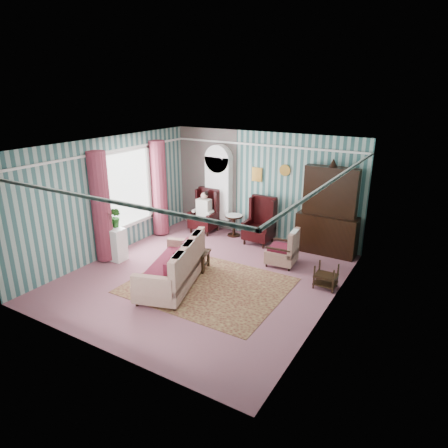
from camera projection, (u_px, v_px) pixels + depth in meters
The scene contains 17 objects.
floor at pixel (204, 277), 8.89m from camera, with size 6.00×6.00×0.00m, color #8A505F.
room_shell at pixel (183, 184), 8.67m from camera, with size 5.53×6.02×2.91m.
bookcase at pixel (218, 193), 11.47m from camera, with size 0.80×0.28×2.24m, color white.
dresser_hutch at pixel (329, 208), 9.79m from camera, with size 1.50×0.56×2.36m, color black.
wingback_left at pixel (204, 211), 11.44m from camera, with size 0.76×0.80×1.25m, color black.
wingback_right at pixel (259, 221), 10.60m from camera, with size 0.76×0.80×1.25m, color black.
seated_woman at pixel (204, 212), 11.45m from camera, with size 0.44×0.40×1.18m, color white, non-canonical shape.
round_side_table at pixel (234, 226), 11.24m from camera, with size 0.50×0.50×0.60m, color black.
nest_table at pixel (326, 276), 8.34m from camera, with size 0.45×0.38×0.54m, color black.
plant_stand at pixel (114, 244), 9.67m from camera, with size 0.55×0.35×0.80m, color silver.
rug at pixel (208, 285), 8.50m from camera, with size 3.20×2.60×0.01m, color #51221B.
sofa at pixel (171, 265), 8.32m from camera, with size 2.07×1.03×0.99m, color #B4A78B.
floral_armchair at pixel (282, 245), 9.36m from camera, with size 0.73×0.78×0.98m, color #B4AE8B.
coffee_table at pixel (188, 259), 9.25m from camera, with size 0.95×0.51×0.44m, color black.
potted_plant_a at pixel (108, 220), 9.44m from camera, with size 0.40×0.35×0.45m, color #22581B.
potted_plant_b at pixel (116, 217), 9.54m from camera, with size 0.28×0.22×0.50m, color #1C4E18.
potted_plant_c at pixel (111, 219), 9.59m from camera, with size 0.22×0.22×0.40m, color #28561B.
Camera 1 is at (4.47, -6.66, 4.04)m, focal length 32.00 mm.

